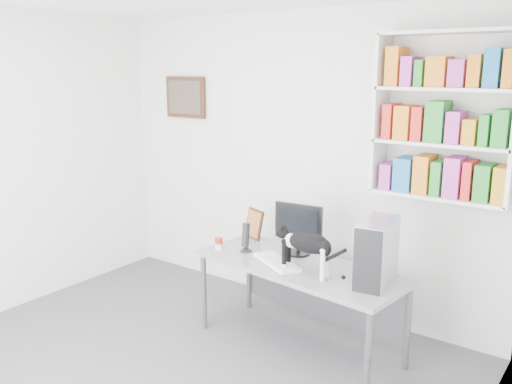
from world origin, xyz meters
TOP-DOWN VIEW (x-y plane):
  - room at (0.00, 0.00)m, footprint 4.01×4.01m
  - bookshelf at (1.40, 1.85)m, footprint 1.03×0.28m
  - wall_art at (-1.30, 1.97)m, footprint 0.52×0.04m
  - desk at (0.56, 1.22)m, footprint 1.75×0.84m
  - monitor at (0.43, 1.42)m, footprint 0.43×0.24m
  - keyboard at (0.42, 1.12)m, footprint 0.50×0.37m
  - pc_tower at (1.19, 1.23)m, footprint 0.27×0.49m
  - speaker at (0.04, 1.22)m, footprint 0.13×0.13m
  - leaning_print at (-0.12, 1.56)m, footprint 0.24×0.16m
  - soup_can at (-0.18, 1.13)m, footprint 0.08×0.08m
  - cat at (0.72, 1.07)m, footprint 0.54×0.16m

SIDE VIEW (x-z plane):
  - desk at x=0.56m, z-range 0.00..0.70m
  - keyboard at x=0.42m, z-range 0.70..0.74m
  - soup_can at x=-0.18m, z-range 0.70..0.80m
  - speaker at x=0.04m, z-range 0.70..0.96m
  - leaning_print at x=-0.12m, z-range 0.70..0.98m
  - cat at x=0.72m, z-range 0.70..1.04m
  - monitor at x=0.43m, z-range 0.70..1.14m
  - pc_tower at x=1.19m, z-range 0.70..1.17m
  - room at x=0.00m, z-range 0.00..2.70m
  - bookshelf at x=1.40m, z-range 1.23..2.47m
  - wall_art at x=-1.30m, z-range 1.69..2.11m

